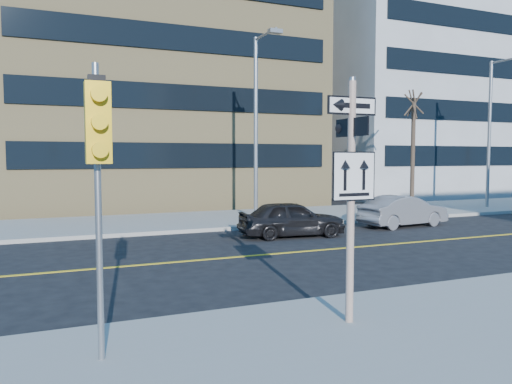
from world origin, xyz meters
name	(u,v)px	position (x,y,z in m)	size (l,w,h in m)	color
ground	(284,293)	(0.00, 0.00, 0.00)	(120.00, 120.00, 0.00)	black
far_sidewalk	(473,206)	(18.00, 12.00, 0.07)	(66.00, 6.00, 0.15)	#A6A29B
sign_pole	(351,186)	(0.00, -2.51, 2.44)	(0.92, 0.92, 4.06)	silver
traffic_signal	(98,148)	(-4.00, -2.66, 3.03)	(0.32, 0.45, 4.00)	gray
parked_car_a	(292,219)	(3.62, 6.73, 0.66)	(3.89, 1.57, 1.33)	black
parked_car_b	(403,211)	(9.16, 7.31, 0.65)	(3.96, 1.38, 1.30)	slate
streetlight_a	(258,115)	(4.00, 10.76, 4.76)	(0.55, 2.25, 8.00)	gray
streetlight_b	(493,123)	(18.00, 10.76, 4.76)	(0.55, 2.25, 8.00)	gray
street_tree_west	(414,107)	(13.00, 11.30, 5.52)	(1.80, 1.80, 6.35)	#33281E
building_brick	(148,67)	(2.00, 25.00, 9.00)	(18.00, 18.00, 18.00)	tan
building_grey_mid	(416,102)	(24.00, 24.00, 7.50)	(20.00, 16.00, 15.00)	#A4A7AA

